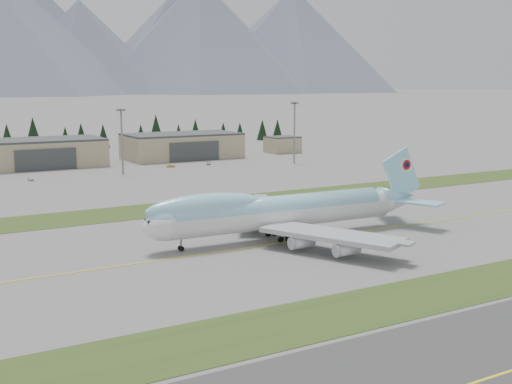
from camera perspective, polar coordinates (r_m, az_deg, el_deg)
ground at (r=127.79m, az=1.50°, el=-4.68°), size 7000.00×7000.00×0.00m
grass_strip_near at (r=98.62m, az=13.17°, el=-9.26°), size 400.00×14.00×0.08m
grass_strip_far at (r=166.99m, az=-6.53°, el=-1.37°), size 400.00×18.00×0.08m
taxiway_line_main at (r=127.79m, az=1.50°, el=-4.68°), size 400.00×0.40×0.02m
boeing_747_freighter at (r=131.49m, az=2.21°, el=-1.69°), size 66.35×57.50×17.55m
hangar_center at (r=261.78m, az=-18.76°, el=3.31°), size 48.00×26.60×10.80m
hangar_right at (r=279.37m, az=-6.59°, el=4.11°), size 48.00×26.60×10.80m
control_shed at (r=301.00m, az=2.37°, el=4.25°), size 14.00×12.00×7.60m
floodlight_masts at (r=223.00m, az=-16.05°, el=5.26°), size 168.66×9.01×24.55m
service_vehicle_a at (r=225.17m, az=-19.39°, el=0.97°), size 1.68×3.47×1.14m
service_vehicle_b at (r=249.06m, az=-7.58°, el=2.20°), size 3.55×2.13×1.10m
service_vehicle_c at (r=255.85m, az=-4.23°, el=2.44°), size 3.25×4.28×1.15m
conifer_belt at (r=323.83m, az=-19.20°, el=4.62°), size 272.68×15.35×16.64m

